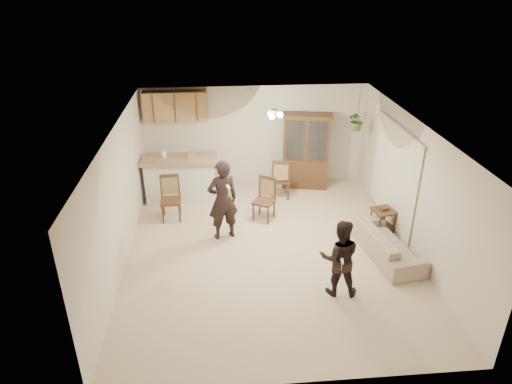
{
  "coord_description": "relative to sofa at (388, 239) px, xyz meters",
  "views": [
    {
      "loc": [
        -0.92,
        -7.55,
        4.98
      ],
      "look_at": [
        -0.23,
        0.4,
        1.08
      ],
      "focal_mm": 32.0,
      "sensor_mm": 36.0,
      "label": 1
    }
  ],
  "objects": [
    {
      "name": "controller_adult",
      "position": [
        -2.99,
        0.58,
        0.94
      ],
      "size": [
        0.08,
        0.15,
        0.05
      ],
      "primitive_type": "cube",
      "rotation": [
        0.0,
        0.0,
        3.43
      ],
      "color": "white",
      "rests_on": "adult"
    },
    {
      "name": "wall_back",
      "position": [
        -2.22,
        3.63,
        0.88
      ],
      "size": [
        5.5,
        0.02,
        2.5
      ],
      "primitive_type": "cube",
      "color": "beige",
      "rests_on": "ground"
    },
    {
      "name": "china_hutch",
      "position": [
        -1.0,
        3.26,
        0.57
      ],
      "size": [
        1.26,
        0.69,
        1.89
      ],
      "rotation": [
        0.0,
        0.0,
        -0.2
      ],
      "color": "#3A2615",
      "rests_on": "floor"
    },
    {
      "name": "ceiling",
      "position": [
        -2.22,
        0.38,
        2.13
      ],
      "size": [
        5.5,
        6.5,
        0.02
      ],
      "primitive_type": "cube",
      "color": "silver",
      "rests_on": "wall_back"
    },
    {
      "name": "vertical_blinds",
      "position": [
        0.49,
        1.28,
        0.73
      ],
      "size": [
        0.06,
        2.3,
        2.1
      ],
      "primitive_type": null,
      "color": "silver",
      "rests_on": "wall_right"
    },
    {
      "name": "ceiling_fixture",
      "position": [
        -2.02,
        1.58,
        2.03
      ],
      "size": [
        0.36,
        0.36,
        0.2
      ],
      "primitive_type": null,
      "color": "#FFE7BF",
      "rests_on": "ceiling"
    },
    {
      "name": "chair_hutch_right",
      "position": [
        -1.72,
        2.69,
        -0.08
      ],
      "size": [
        0.47,
        0.47,
        1.02
      ],
      "rotation": [
        0.0,
        0.0,
        3.11
      ],
      "color": "#3A2615",
      "rests_on": "floor"
    },
    {
      "name": "chair_bar",
      "position": [
        -4.24,
        1.81,
        -0.09
      ],
      "size": [
        0.46,
        0.46,
        0.99
      ],
      "rotation": [
        0.0,
        0.0,
        0.05
      ],
      "color": "#3A2615",
      "rests_on": "floor"
    },
    {
      "name": "controller_child",
      "position": [
        -1.27,
        -1.34,
        0.48
      ],
      "size": [
        0.06,
        0.12,
        0.04
      ],
      "primitive_type": "cube",
      "rotation": [
        0.0,
        0.0,
        2.98
      ],
      "color": "white",
      "rests_on": "child"
    },
    {
      "name": "chair_hutch_left",
      "position": [
        -2.21,
        1.64,
        -0.1
      ],
      "size": [
        0.58,
        0.58,
        0.96
      ],
      "rotation": [
        0.0,
        0.0,
        -0.5
      ],
      "color": "#3A2615",
      "rests_on": "floor"
    },
    {
      "name": "wall_front",
      "position": [
        -2.22,
        -2.87,
        0.88
      ],
      "size": [
        5.5,
        0.02,
        2.5
      ],
      "primitive_type": "cube",
      "color": "beige",
      "rests_on": "ground"
    },
    {
      "name": "bar_top",
      "position": [
        -4.07,
        2.73,
        0.68
      ],
      "size": [
        1.75,
        0.7,
        0.08
      ],
      "primitive_type": "cube",
      "color": "#9E835F",
      "rests_on": "breakfast_bar"
    },
    {
      "name": "side_table",
      "position": [
        0.24,
        0.93,
        -0.12
      ],
      "size": [
        0.53,
        0.53,
        0.54
      ],
      "rotation": [
        0.0,
        0.0,
        0.24
      ],
      "color": "#3A2615",
      "rests_on": "floor"
    },
    {
      "name": "sofa",
      "position": [
        0.0,
        0.0,
        0.0
      ],
      "size": [
        1.0,
        1.96,
        0.73
      ],
      "primitive_type": "imported",
      "rotation": [
        0.0,
        0.0,
        1.72
      ],
      "color": "beige",
      "rests_on": "floor"
    },
    {
      "name": "upper_cabinets",
      "position": [
        -4.12,
        3.45,
        1.73
      ],
      "size": [
        1.5,
        0.34,
        0.7
      ],
      "primitive_type": "cube",
      "color": "olive",
      "rests_on": "wall_back"
    },
    {
      "name": "hanging_plant",
      "position": [
        0.08,
        2.78,
        1.48
      ],
      "size": [
        0.43,
        0.37,
        0.48
      ],
      "primitive_type": "imported",
      "color": "#2D6227",
      "rests_on": "ceiling"
    },
    {
      "name": "adult",
      "position": [
        -3.1,
        0.96,
        0.53
      ],
      "size": [
        0.75,
        0.6,
        1.8
      ],
      "primitive_type": "imported",
      "rotation": [
        0.0,
        0.0,
        3.43
      ],
      "color": "black",
      "rests_on": "floor"
    },
    {
      "name": "floor",
      "position": [
        -2.22,
        0.38,
        -0.37
      ],
      "size": [
        6.5,
        6.5,
        0.0
      ],
      "primitive_type": "plane",
      "color": "#C5BB95",
      "rests_on": "ground"
    },
    {
      "name": "breakfast_bar",
      "position": [
        -4.07,
        2.73,
        0.13
      ],
      "size": [
        1.6,
        0.55,
        1.0
      ],
      "primitive_type": "cube",
      "color": "silver",
      "rests_on": "floor"
    },
    {
      "name": "child",
      "position": [
        -1.22,
        -1.02,
        0.31
      ],
      "size": [
        0.73,
        0.61,
        1.35
      ],
      "primitive_type": "imported",
      "rotation": [
        0.0,
        0.0,
        2.98
      ],
      "color": "black",
      "rests_on": "floor"
    },
    {
      "name": "wall_right",
      "position": [
        0.53,
        0.38,
        0.88
      ],
      "size": [
        0.02,
        6.5,
        2.5
      ],
      "primitive_type": "cube",
      "color": "beige",
      "rests_on": "ground"
    },
    {
      "name": "wall_left",
      "position": [
        -4.97,
        0.38,
        0.88
      ],
      "size": [
        0.02,
        6.5,
        2.5
      ],
      "primitive_type": "cube",
      "color": "beige",
      "rests_on": "ground"
    },
    {
      "name": "plant_cord",
      "position": [
        0.08,
        2.78,
        1.81
      ],
      "size": [
        0.01,
        0.01,
        0.65
      ],
      "primitive_type": "cylinder",
      "color": "black",
      "rests_on": "ceiling"
    }
  ]
}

